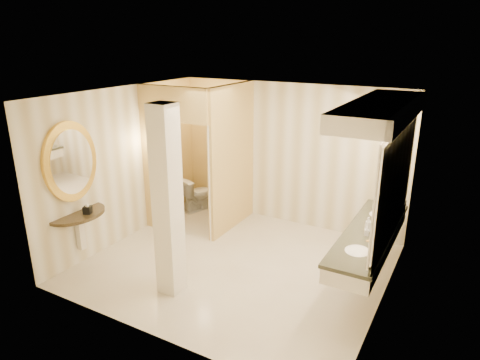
{
  "coord_description": "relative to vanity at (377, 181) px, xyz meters",
  "views": [
    {
      "loc": [
        3.03,
        -5.29,
        3.48
      ],
      "look_at": [
        -0.04,
        0.2,
        1.37
      ],
      "focal_mm": 32.0,
      "sensor_mm": 36.0,
      "label": 1
    }
  ],
  "objects": [
    {
      "name": "wall_front",
      "position": [
        -1.98,
        -2.4,
        -0.28
      ],
      "size": [
        4.5,
        0.02,
        2.7
      ],
      "primitive_type": "cube",
      "color": "white",
      "rests_on": "floor"
    },
    {
      "name": "soap_bottle_c",
      "position": [
        -0.06,
        -0.04,
        -0.64
      ],
      "size": [
        0.1,
        0.1,
        0.22
      ],
      "primitive_type": "imported",
      "rotation": [
        0.0,
        0.0,
        -0.26
      ],
      "color": "#C6B28C",
      "rests_on": "vanity"
    },
    {
      "name": "console_shelf",
      "position": [
        -4.19,
        -1.56,
        -0.29
      ],
      "size": [
        0.95,
        0.95,
        1.93
      ],
      "color": "black",
      "rests_on": "floor"
    },
    {
      "name": "soap_bottle_a",
      "position": [
        -0.04,
        -0.17,
        -0.69
      ],
      "size": [
        0.07,
        0.07,
        0.13
      ],
      "primitive_type": "imported",
      "rotation": [
        0.0,
        0.0,
        0.27
      ],
      "color": "beige",
      "rests_on": "vanity"
    },
    {
      "name": "wall_left",
      "position": [
        -4.23,
        -0.4,
        -0.28
      ],
      "size": [
        0.02,
        4.0,
        2.7
      ],
      "primitive_type": "cube",
      "color": "white",
      "rests_on": "floor"
    },
    {
      "name": "soap_bottle_b",
      "position": [
        -0.1,
        0.18,
        -0.7
      ],
      "size": [
        0.11,
        0.11,
        0.11
      ],
      "primitive_type": "imported",
      "rotation": [
        0.0,
        0.0,
        -0.37
      ],
      "color": "silver",
      "rests_on": "vanity"
    },
    {
      "name": "pillar",
      "position": [
        -2.43,
        -1.48,
        -0.28
      ],
      "size": [
        0.31,
        0.31,
        2.7
      ],
      "primitive_type": "cube",
      "color": "white",
      "rests_on": "floor"
    },
    {
      "name": "tissue_box",
      "position": [
        -4.01,
        -1.5,
        -0.7
      ],
      "size": [
        0.15,
        0.15,
        0.11
      ],
      "primitive_type": "cube",
      "rotation": [
        0.0,
        0.0,
        0.4
      ],
      "color": "black",
      "rests_on": "console_shelf"
    },
    {
      "name": "wall_right",
      "position": [
        0.27,
        -0.4,
        -0.28
      ],
      "size": [
        0.02,
        4.0,
        2.7
      ],
      "primitive_type": "cube",
      "color": "white",
      "rests_on": "floor"
    },
    {
      "name": "toilet_closet",
      "position": [
        -3.11,
        0.57,
        -0.24
      ],
      "size": [
        1.5,
        1.55,
        2.7
      ],
      "color": "#E3BF76",
      "rests_on": "floor"
    },
    {
      "name": "vanity",
      "position": [
        0.0,
        0.0,
        0.0
      ],
      "size": [
        0.75,
        2.68,
        2.09
      ],
      "color": "white",
      "rests_on": "floor"
    },
    {
      "name": "ceiling",
      "position": [
        -1.98,
        -0.4,
        1.07
      ],
      "size": [
        4.5,
        4.5,
        0.0
      ],
      "primitive_type": "plane",
      "rotation": [
        3.14,
        0.0,
        0.0
      ],
      "color": "white",
      "rests_on": "wall_back"
    },
    {
      "name": "wall_back",
      "position": [
        -1.98,
        1.6,
        -0.28
      ],
      "size": [
        4.5,
        0.02,
        2.7
      ],
      "primitive_type": "cube",
      "color": "white",
      "rests_on": "floor"
    },
    {
      "name": "wall_sconce",
      "position": [
        -3.9,
        0.03,
        0.1
      ],
      "size": [
        0.14,
        0.14,
        0.42
      ],
      "color": "gold",
      "rests_on": "toilet_closet"
    },
    {
      "name": "toilet",
      "position": [
        -3.85,
        1.2,
        -1.27
      ],
      "size": [
        0.58,
        0.78,
        0.71
      ],
      "primitive_type": "imported",
      "rotation": [
        0.0,
        0.0,
        2.84
      ],
      "color": "white",
      "rests_on": "floor"
    },
    {
      "name": "floor",
      "position": [
        -1.98,
        -0.4,
        -1.63
      ],
      "size": [
        4.5,
        4.5,
        0.0
      ],
      "primitive_type": "plane",
      "color": "beige",
      "rests_on": "ground"
    }
  ]
}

